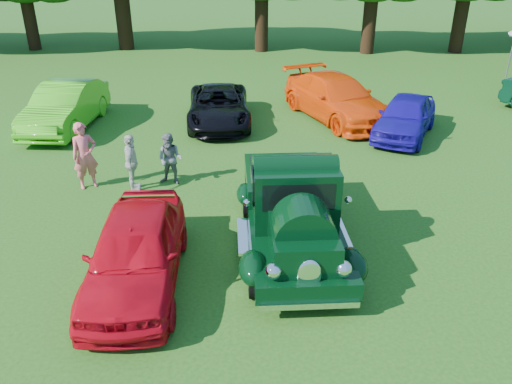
{
  "coord_description": "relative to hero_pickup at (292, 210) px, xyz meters",
  "views": [
    {
      "loc": [
        -1.01,
        -9.14,
        6.1
      ],
      "look_at": [
        -0.44,
        0.98,
        1.1
      ],
      "focal_mm": 35.0,
      "sensor_mm": 36.0,
      "label": 1
    }
  ],
  "objects": [
    {
      "name": "spectator_pink",
      "position": [
        -5.32,
        3.35,
        0.04
      ],
      "size": [
        0.82,
        0.73,
        1.88
      ],
      "primitive_type": "imported",
      "rotation": [
        0.0,
        0.0,
        0.5
      ],
      "color": "#E15C64",
      "rests_on": "ground"
    },
    {
      "name": "back_car_black",
      "position": [
        -1.71,
        8.78,
        -0.22
      ],
      "size": [
        2.33,
        4.92,
        1.36
      ],
      "primitive_type": "imported",
      "rotation": [
        0.0,
        0.0,
        0.02
      ],
      "color": "black",
      "rests_on": "ground"
    },
    {
      "name": "back_car_lime",
      "position": [
        -7.34,
        8.57,
        -0.08
      ],
      "size": [
        2.24,
        5.12,
        1.64
      ],
      "primitive_type": "imported",
      "rotation": [
        0.0,
        0.0,
        -0.1
      ],
      "color": "#3EB718",
      "rests_on": "ground"
    },
    {
      "name": "back_car_orange",
      "position": [
        2.84,
        9.14,
        -0.08
      ],
      "size": [
        4.12,
        6.1,
        1.64
      ],
      "primitive_type": "imported",
      "rotation": [
        0.0,
        0.0,
        0.36
      ],
      "color": "#F14408",
      "rests_on": "ground"
    },
    {
      "name": "back_car_blue",
      "position": [
        4.88,
        7.02,
        -0.18
      ],
      "size": [
        3.55,
        4.5,
        1.44
      ],
      "primitive_type": "imported",
      "rotation": [
        0.0,
        0.0,
        -0.51
      ],
      "color": "#190D95",
      "rests_on": "ground"
    },
    {
      "name": "red_convertible",
      "position": [
        -3.23,
        -1.24,
        -0.16
      ],
      "size": [
        1.77,
        4.35,
        1.48
      ],
      "primitive_type": "imported",
      "rotation": [
        0.0,
        0.0,
        -0.01
      ],
      "color": "red",
      "rests_on": "ground"
    },
    {
      "name": "ground",
      "position": [
        -0.33,
        -0.46,
        -0.9
      ],
      "size": [
        120.0,
        120.0,
        0.0
      ],
      "primitive_type": "plane",
      "color": "#1F4E12",
      "rests_on": "ground"
    },
    {
      "name": "spectator_grey",
      "position": [
        -3.02,
        3.46,
        -0.16
      ],
      "size": [
        0.84,
        0.73,
        1.48
      ],
      "primitive_type": "imported",
      "rotation": [
        0.0,
        0.0,
        -0.26
      ],
      "color": "slate",
      "rests_on": "ground"
    },
    {
      "name": "spectator_white",
      "position": [
        -4.03,
        3.1,
        -0.1
      ],
      "size": [
        0.49,
        0.98,
        1.6
      ],
      "primitive_type": "imported",
      "rotation": [
        0.0,
        0.0,
        1.68
      ],
      "color": "beige",
      "rests_on": "ground"
    },
    {
      "name": "hero_pickup",
      "position": [
        0.0,
        0.0,
        0.0
      ],
      "size": [
        2.47,
        5.31,
        2.07
      ],
      "color": "black",
      "rests_on": "ground"
    }
  ]
}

